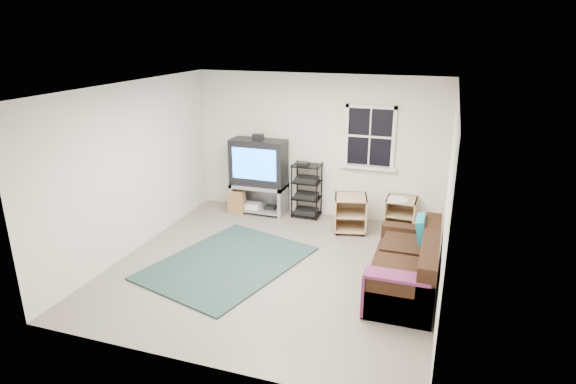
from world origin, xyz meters
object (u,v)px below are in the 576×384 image
(av_rack, at_px, (307,193))
(side_table_left, at_px, (350,212))
(side_table_right, at_px, (401,211))
(tv_unit, at_px, (259,170))
(sofa, at_px, (407,268))

(av_rack, height_order, side_table_left, av_rack)
(side_table_right, bearing_deg, av_rack, 178.69)
(tv_unit, distance_m, side_table_right, 2.68)
(side_table_right, bearing_deg, tv_unit, -179.29)
(sofa, bearing_deg, tv_unit, 145.14)
(av_rack, xyz_separation_m, sofa, (2.02, -2.11, -0.14))
(tv_unit, height_order, av_rack, tv_unit)
(side_table_left, bearing_deg, av_rack, 156.86)
(side_table_right, distance_m, sofa, 2.10)
(side_table_right, xyz_separation_m, sofa, (0.30, -2.08, -0.02))
(av_rack, bearing_deg, side_table_left, -23.14)
(side_table_left, distance_m, side_table_right, 0.89)
(av_rack, height_order, side_table_right, av_rack)
(av_rack, bearing_deg, side_table_right, -1.31)
(sofa, bearing_deg, side_table_left, 122.96)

